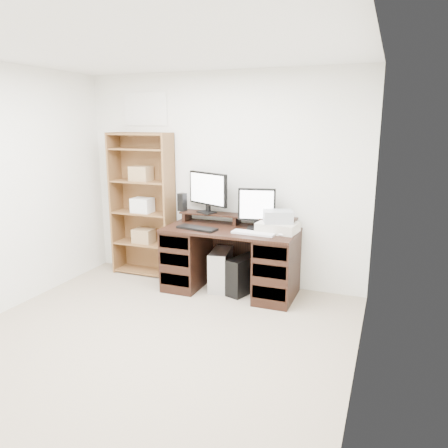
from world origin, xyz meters
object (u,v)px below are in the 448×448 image
Objects in this scene: desk at (231,259)px; tower_silver at (221,269)px; tower_black at (243,275)px; monitor_small at (257,207)px; monitor_wide at (208,190)px; printer at (278,227)px; bookshelf at (143,203)px.

desk is 3.23× the size of tower_silver.
monitor_small is at bearing 63.37° from tower_black.
monitor_wide is at bearing 178.38° from tower_black.
printer is (0.26, -0.07, -0.20)m from monitor_small.
monitor_small is (0.63, -0.08, -0.14)m from monitor_wide.
tower_black is at bearing -18.49° from tower_silver.
desk is at bearing -9.59° from bookshelf.
printer is at bearing 14.76° from monitor_wide.
monitor_wide is at bearing 175.78° from printer.
printer reaches higher than desk.
monitor_wide is at bearing -1.38° from bookshelf.
tower_silver is 1.00× the size of tower_black.
monitor_wide is 1.07m from tower_black.
monitor_wide is 0.32× the size of bookshelf.
desk is 0.23m from tower_black.
bookshelf is (-1.41, 0.22, 0.70)m from tower_black.
tower_silver is 0.30m from tower_black.
monitor_small is (0.27, 0.11, 0.61)m from desk.
bookshelf reaches higher than tower_black.
tower_silver is (-0.14, 0.05, -0.16)m from desk.
printer is 0.70m from tower_black.
printer is 0.91× the size of tower_black.
tower_black is at bearing 3.66° from monitor_wide.
desk is 3.23× the size of tower_black.
tower_black is (0.51, -0.19, -0.93)m from monitor_wide.
monitor_wide is 1.23× the size of tower_silver.
bookshelf is at bearing 164.24° from monitor_small.
desk reaches higher than tower_black.
tower_silver reaches higher than tower_black.
bookshelf is (-1.26, 0.21, 0.53)m from desk.
monitor_small is 0.87m from tower_silver.
monitor_small is at bearing -3.83° from bookshelf.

